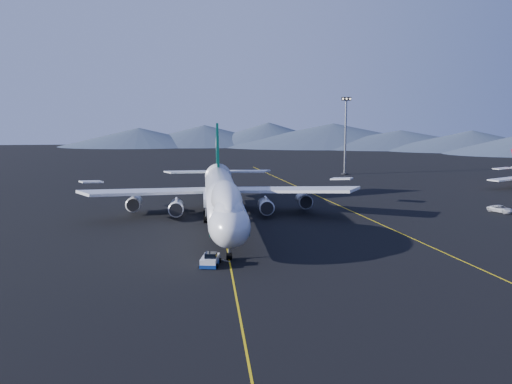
{
  "coord_description": "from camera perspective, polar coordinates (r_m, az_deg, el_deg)",
  "views": [
    {
      "loc": [
        -4.09,
        -112.46,
        23.62
      ],
      "look_at": [
        7.09,
        3.56,
        6.0
      ],
      "focal_mm": 40.0,
      "sensor_mm": 36.0,
      "label": 1
    }
  ],
  "objects": [
    {
      "name": "pushback_tug",
      "position": [
        86.08,
        -4.61,
        -6.9
      ],
      "size": [
        3.47,
        5.23,
        2.12
      ],
      "rotation": [
        0.0,
        0.0,
        -0.18
      ],
      "color": "silver",
      "rests_on": "ground"
    },
    {
      "name": "taxiway_line_side",
      "position": [
        129.29,
        9.89,
        -2.05
      ],
      "size": [
        28.08,
        198.09,
        0.01
      ],
      "primitive_type": "cube",
      "rotation": [
        0.0,
        0.0,
        0.14
      ],
      "color": "#DCB70C",
      "rests_on": "ground"
    },
    {
      "name": "service_van",
      "position": [
        138.94,
        23.27,
        -1.57
      ],
      "size": [
        5.04,
        6.22,
        1.57
      ],
      "primitive_type": "imported",
      "rotation": [
        0.0,
        0.0,
        0.51
      ],
      "color": "silver",
      "rests_on": "ground"
    },
    {
      "name": "taxiway_line_main",
      "position": [
        114.98,
        -3.35,
        -3.27
      ],
      "size": [
        0.25,
        220.0,
        0.01
      ],
      "primitive_type": "cube",
      "color": "#DCB70C",
      "rests_on": "ground"
    },
    {
      "name": "floodlight_mast",
      "position": [
        200.13,
        8.93,
        5.6
      ],
      "size": [
        3.29,
        2.47,
        26.66
      ],
      "rotation": [
        0.0,
        0.0,
        0.2
      ],
      "color": "black",
      "rests_on": "ground"
    },
    {
      "name": "ground",
      "position": [
        114.99,
        -3.35,
        -3.27
      ],
      "size": [
        500.0,
        500.0,
        0.0
      ],
      "primitive_type": "plane",
      "color": "black",
      "rests_on": "ground"
    },
    {
      "name": "boeing_747",
      "position": [
        113.97,
        -3.38,
        -0.41
      ],
      "size": [
        59.62,
        72.43,
        19.37
      ],
      "color": "silver",
      "rests_on": "ground"
    }
  ]
}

